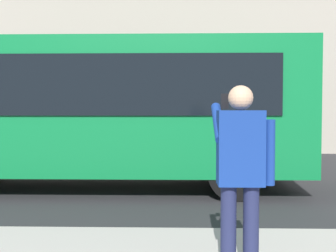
# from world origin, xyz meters

# --- Properties ---
(ground_plane) EXTENTS (60.00, 60.00, 0.00)m
(ground_plane) POSITION_xyz_m (0.00, 0.00, 0.00)
(ground_plane) COLOR #2B2B2D
(building_facade_far) EXTENTS (28.00, 1.55, 12.00)m
(building_facade_far) POSITION_xyz_m (-0.02, -6.80, 5.99)
(building_facade_far) COLOR #A89E8E
(building_facade_far) RESTS_ON ground_plane
(red_bus) EXTENTS (9.05, 2.54, 3.08)m
(red_bus) POSITION_xyz_m (1.16, 0.27, 1.68)
(red_bus) COLOR #0F7238
(red_bus) RESTS_ON ground_plane
(pedestrian_photographer) EXTENTS (0.53, 0.52, 1.70)m
(pedestrian_photographer) POSITION_xyz_m (-1.37, 4.88, 1.14)
(pedestrian_photographer) COLOR #1E2347
(pedestrian_photographer) RESTS_ON sidewalk_curb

